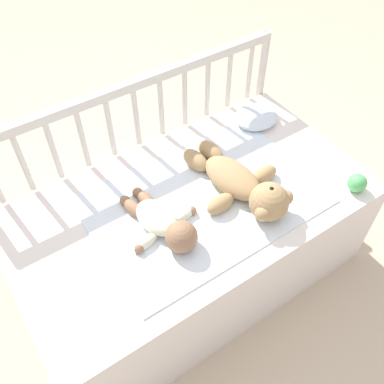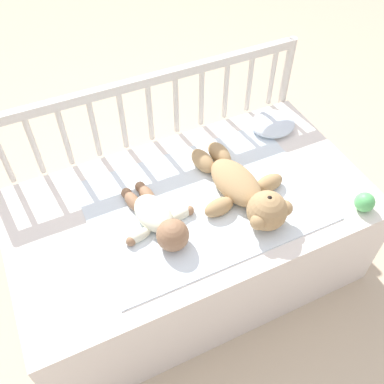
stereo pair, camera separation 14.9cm
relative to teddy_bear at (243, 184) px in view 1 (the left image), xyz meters
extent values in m
plane|color=#C6B293|center=(-0.17, 0.07, -0.50)|extent=(12.00, 12.00, 0.00)
cube|color=white|center=(-0.17, 0.07, -0.28)|extent=(1.31, 0.72, 0.45)
cylinder|color=beige|center=(0.46, 0.45, -0.13)|extent=(0.04, 0.04, 0.75)
cube|color=beige|center=(-0.17, 0.45, 0.23)|extent=(1.27, 0.03, 0.04)
cylinder|color=beige|center=(-0.62, 0.45, 0.08)|extent=(0.02, 0.02, 0.26)
cylinder|color=beige|center=(-0.51, 0.45, 0.08)|extent=(0.02, 0.02, 0.26)
cylinder|color=beige|center=(-0.40, 0.45, 0.08)|extent=(0.02, 0.02, 0.26)
cylinder|color=beige|center=(-0.29, 0.45, 0.08)|extent=(0.02, 0.02, 0.26)
cylinder|color=beige|center=(-0.17, 0.45, 0.08)|extent=(0.02, 0.02, 0.26)
cylinder|color=beige|center=(-0.06, 0.45, 0.08)|extent=(0.02, 0.02, 0.26)
cylinder|color=beige|center=(0.05, 0.45, 0.08)|extent=(0.02, 0.02, 0.26)
cylinder|color=beige|center=(0.16, 0.45, 0.08)|extent=(0.02, 0.02, 0.26)
cylinder|color=beige|center=(0.27, 0.45, 0.08)|extent=(0.02, 0.02, 0.26)
cylinder|color=beige|center=(0.39, 0.45, 0.08)|extent=(0.02, 0.02, 0.26)
cube|color=white|center=(-0.13, 0.05, -0.05)|extent=(0.82, 0.56, 0.01)
ellipsoid|color=tan|center=(-0.01, 0.05, -0.01)|extent=(0.16, 0.27, 0.09)
sphere|color=tan|center=(0.01, -0.12, 0.02)|extent=(0.14, 0.14, 0.14)
sphere|color=tan|center=(0.01, -0.12, 0.06)|extent=(0.06, 0.06, 0.06)
sphere|color=black|center=(0.01, -0.12, 0.08)|extent=(0.02, 0.02, 0.02)
sphere|color=tan|center=(0.07, -0.14, 0.02)|extent=(0.06, 0.06, 0.06)
sphere|color=tan|center=(-0.04, -0.15, 0.02)|extent=(0.06, 0.06, 0.06)
ellipsoid|color=tan|center=(0.11, 0.01, -0.02)|extent=(0.12, 0.07, 0.06)
ellipsoid|color=tan|center=(-0.11, -0.02, -0.02)|extent=(0.12, 0.07, 0.06)
ellipsoid|color=tan|center=(0.02, 0.22, -0.02)|extent=(0.08, 0.13, 0.07)
ellipsoid|color=tan|center=(-0.06, 0.21, -0.02)|extent=(0.08, 0.13, 0.07)
ellipsoid|color=#EAEACC|center=(-0.33, 0.05, -0.02)|extent=(0.14, 0.19, 0.07)
sphere|color=#936B4C|center=(-0.31, -0.07, 0.00)|extent=(0.11, 0.11, 0.11)
ellipsoid|color=#EAEACC|center=(-0.24, 0.02, -0.03)|extent=(0.10, 0.05, 0.04)
ellipsoid|color=#EAEACC|center=(-0.41, 0.00, -0.03)|extent=(0.10, 0.05, 0.04)
sphere|color=#936B4C|center=(-0.21, 0.02, -0.03)|extent=(0.03, 0.03, 0.03)
sphere|color=#936B4C|center=(-0.43, -0.01, -0.03)|extent=(0.03, 0.03, 0.03)
ellipsoid|color=#936B4C|center=(-0.31, 0.15, -0.03)|extent=(0.06, 0.10, 0.05)
ellipsoid|color=#936B4C|center=(-0.37, 0.14, -0.03)|extent=(0.06, 0.10, 0.05)
sphere|color=#936B4C|center=(-0.32, 0.20, -0.03)|extent=(0.04, 0.04, 0.04)
sphere|color=#936B4C|center=(-0.38, 0.19, -0.03)|extent=(0.04, 0.04, 0.04)
ellipsoid|color=silver|center=(0.30, 0.29, -0.02)|extent=(0.19, 0.17, 0.06)
sphere|color=#59BF66|center=(0.36, -0.22, -0.02)|extent=(0.07, 0.07, 0.07)
camera|label=1|loc=(-0.72, -0.75, 1.13)|focal=40.00mm
camera|label=2|loc=(-0.59, -0.83, 1.13)|focal=40.00mm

